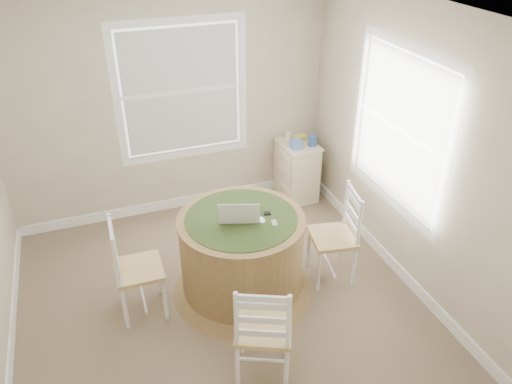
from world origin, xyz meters
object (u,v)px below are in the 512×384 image
chair_left (139,269)px  laptop (239,215)px  round_table (242,252)px  chair_near (264,328)px  chair_right (333,237)px  corner_chest (297,170)px

chair_left → laptop: size_ratio=2.16×
round_table → laptop: 0.41m
chair_near → round_table: bearing=-74.6°
round_table → chair_left: size_ratio=1.39×
chair_left → chair_right: bearing=-94.1°
round_table → laptop: (-0.02, 0.00, 0.41)m
chair_right → corner_chest: chair_right is taller
chair_right → laptop: size_ratio=2.16×
round_table → laptop: size_ratio=3.01×
chair_near → laptop: 1.05m
chair_near → corner_chest: 2.73m
chair_left → chair_near: 1.28m
round_table → chair_near: size_ratio=1.39×
chair_near → laptop: size_ratio=2.16×
round_table → chair_near: (-0.15, -0.97, 0.03)m
corner_chest → round_table: bearing=-132.9°
laptop → corner_chest: 1.92m
chair_left → laptop: laptop is taller
round_table → laptop: laptop is taller
laptop → chair_near: bearing=100.8°
laptop → chair_left: bearing=15.8°
chair_left → chair_near: bearing=-141.7°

